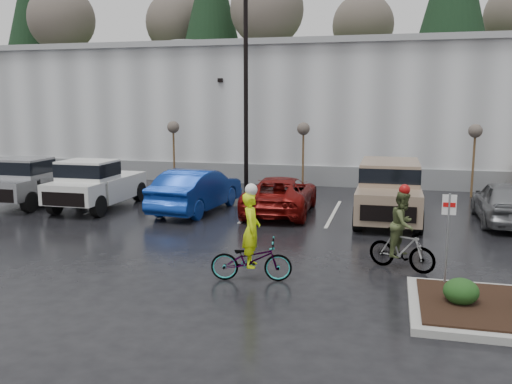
% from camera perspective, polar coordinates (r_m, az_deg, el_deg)
% --- Properties ---
extents(ground, '(120.00, 120.00, 0.00)m').
position_cam_1_polar(ground, '(13.03, 2.18, -9.18)').
color(ground, black).
rests_on(ground, ground).
extents(warehouse, '(60.50, 15.50, 7.20)m').
position_cam_1_polar(warehouse, '(34.16, 9.99, 8.55)').
color(warehouse, '#A6A9AB').
rests_on(warehouse, ground).
extents(wooded_ridge, '(80.00, 25.00, 6.00)m').
position_cam_1_polar(wooded_ridge, '(57.14, 11.71, 8.22)').
color(wooded_ridge, '#29401A').
rests_on(wooded_ridge, ground).
extents(lamppost, '(0.50, 1.00, 9.22)m').
position_cam_1_polar(lamppost, '(24.99, -1.08, 13.03)').
color(lamppost, black).
rests_on(lamppost, ground).
extents(sapling_west, '(0.60, 0.60, 3.20)m').
position_cam_1_polar(sapling_west, '(27.24, -8.70, 6.41)').
color(sapling_west, '#46321C').
rests_on(sapling_west, ground).
extents(sapling_mid, '(0.60, 0.60, 3.20)m').
position_cam_1_polar(sapling_mid, '(25.44, 5.01, 6.27)').
color(sapling_mid, '#46321C').
rests_on(sapling_mid, ground).
extents(sapling_east, '(0.60, 0.60, 3.20)m').
position_cam_1_polar(sapling_east, '(25.35, 22.07, 5.59)').
color(sapling_east, '#46321C').
rests_on(sapling_east, ground).
extents(shrub_a, '(0.70, 0.70, 0.52)m').
position_cam_1_polar(shrub_a, '(11.79, 20.78, -9.75)').
color(shrub_a, '#123514').
rests_on(shrub_a, curb_island).
extents(fire_lane_sign, '(0.30, 0.05, 2.20)m').
position_cam_1_polar(fire_lane_sign, '(12.65, 19.54, -3.70)').
color(fire_lane_sign, gray).
rests_on(fire_lane_sign, ground).
extents(pickup_silver, '(2.10, 5.20, 1.96)m').
position_cam_1_polar(pickup_silver, '(24.09, -22.00, 1.24)').
color(pickup_silver, '#96989D').
rests_on(pickup_silver, ground).
extents(pickup_white, '(2.10, 5.20, 1.96)m').
position_cam_1_polar(pickup_white, '(22.40, -16.02, 0.98)').
color(pickup_white, silver).
rests_on(pickup_white, ground).
extents(car_blue, '(2.28, 5.13, 1.64)m').
position_cam_1_polar(car_blue, '(20.81, -6.25, 0.21)').
color(car_blue, navy).
rests_on(car_blue, ground).
extents(car_red, '(2.46, 5.07, 1.39)m').
position_cam_1_polar(car_red, '(20.38, 2.64, -0.29)').
color(car_red, maroon).
rests_on(car_red, ground).
extents(suv_tan, '(2.20, 5.10, 2.06)m').
position_cam_1_polar(suv_tan, '(19.59, 13.83, 0.03)').
color(suv_tan, gray).
rests_on(suv_tan, ground).
extents(car_grey, '(1.81, 4.46, 1.52)m').
position_cam_1_polar(car_grey, '(20.46, 24.76, -0.95)').
color(car_grey, slate).
rests_on(car_grey, ground).
extents(cyclist_hivis, '(2.00, 1.00, 2.32)m').
position_cam_1_polar(cyclist_hivis, '(12.75, -0.50, -6.22)').
color(cyclist_hivis, '#3F3F44').
rests_on(cyclist_hivis, ground).
extents(cyclist_olive, '(1.73, 1.13, 2.17)m').
position_cam_1_polar(cyclist_olive, '(13.99, 15.15, -4.77)').
color(cyclist_olive, '#3F3F44').
rests_on(cyclist_olive, ground).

